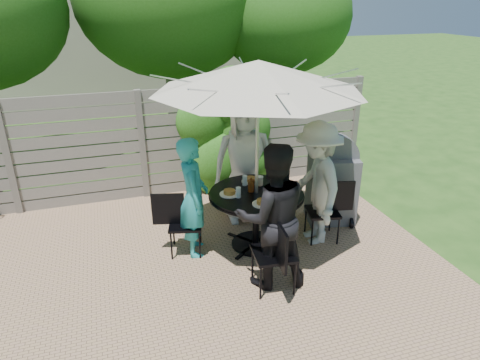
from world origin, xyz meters
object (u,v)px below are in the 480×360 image
object	(u,v)px
chair_left	(185,235)
person_back	(244,161)
plate_extra	(275,199)
patio_table	(256,209)
glass_left	(238,192)
chair_back	(243,199)
chair_front	(274,268)
glass_front	(269,195)
person_left	(193,198)
coffee_cup	(260,181)
plate_left	(229,193)
plate_right	(283,189)
bbq_grill	(332,183)
plate_back	(251,180)
person_right	(317,184)
glass_right	(274,183)
person_front	(272,217)
plate_front	(263,203)
umbrella	(258,76)
syrup_jug	(251,186)
glass_back	(245,180)
chair_right	(323,222)

from	to	relation	value
chair_left	person_back	bearing A→B (deg)	47.29
plate_extra	patio_table	bearing A→B (deg)	113.49
glass_left	chair_back	bearing A→B (deg)	68.97
chair_left	plate_extra	size ratio (longest dim) A/B	3.67
chair_front	glass_front	world-z (taller)	chair_front
person_left	coffee_cup	distance (m)	0.96
plate_left	plate_right	world-z (taller)	same
plate_left	bbq_grill	world-z (taller)	bbq_grill
person_left	coffee_cup	world-z (taller)	person_left
plate_back	plate_right	xyz separation A→B (m)	(0.31, -0.40, 0.00)
person_right	plate_right	distance (m)	0.47
glass_left	glass_right	world-z (taller)	same
person_front	person_right	xyz separation A→B (m)	(0.93, 0.71, -0.02)
person_back	bbq_grill	world-z (taller)	person_back
plate_front	glass_left	distance (m)	0.37
chair_back	glass_right	size ratio (longest dim) A/B	6.03
glass_right	coffee_cup	size ratio (longest dim) A/B	1.17
umbrella	plate_back	bearing A→B (deg)	82.53
chair_back	plate_left	size ratio (longest dim) A/B	3.25
person_front	glass_left	size ratio (longest dim) A/B	12.67
chair_front	coffee_cup	bearing A→B (deg)	-6.03
plate_back	glass_front	distance (m)	0.63
chair_back	person_back	world-z (taller)	person_back
person_back	glass_left	bearing A→B (deg)	-105.52
person_front	glass_right	bearing A→B (deg)	-105.52
umbrella	person_left	xyz separation A→B (m)	(-0.82, 0.11, -1.52)
plate_right	coffee_cup	bearing A→B (deg)	132.29
chair_left	glass_right	size ratio (longest dim) A/B	6.30
umbrella	coffee_cup	distance (m)	1.48
person_right	plate_extra	xyz separation A→B (m)	(-0.68, -0.21, -0.03)
chair_left	glass_front	bearing A→B (deg)	-7.08
patio_table	glass_front	bearing A→B (deg)	-75.47
plate_extra	person_front	bearing A→B (deg)	-116.23
person_left	chair_front	bearing A→B (deg)	-139.33
chair_left	coffee_cup	world-z (taller)	coffee_cup
plate_front	syrup_jug	bearing A→B (deg)	90.85
person_left	plate_left	xyz separation A→B (m)	(0.47, -0.06, 0.03)
coffee_cup	glass_back	bearing A→B (deg)	161.58
patio_table	chair_back	size ratio (longest dim) A/B	1.65
plate_left	plate_extra	xyz separation A→B (m)	(0.50, -0.37, 0.00)
chair_back	plate_back	world-z (taller)	plate_back
plate_left	plate_front	world-z (taller)	same
syrup_jug	coffee_cup	world-z (taller)	syrup_jug
patio_table	glass_left	xyz separation A→B (m)	(-0.27, -0.07, 0.32)
syrup_jug	coffee_cup	xyz separation A→B (m)	(0.18, 0.15, -0.02)
chair_left	glass_right	distance (m)	1.38
plate_front	patio_table	bearing A→B (deg)	82.53
patio_table	glass_left	size ratio (longest dim) A/B	9.95
patio_table	chair_right	distance (m)	1.01
person_left	plate_extra	bearing A→B (deg)	-106.54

